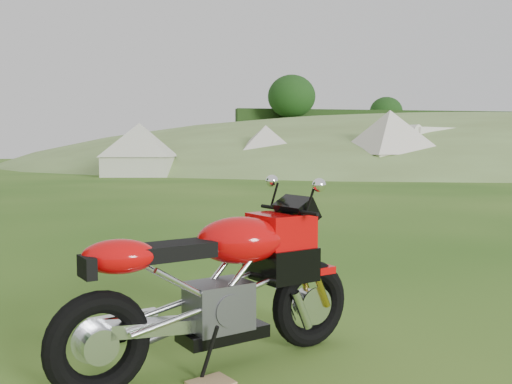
{
  "coord_description": "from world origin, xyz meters",
  "views": [
    {
      "loc": [
        -0.63,
        -5.0,
        1.27
      ],
      "look_at": [
        0.35,
        0.4,
        0.83
      ],
      "focal_mm": 40.0,
      "sensor_mm": 36.0,
      "label": 1
    }
  ],
  "objects": [
    {
      "name": "ground",
      "position": [
        0.0,
        0.0,
        0.0
      ],
      "size": [
        120.0,
        120.0,
        0.0
      ],
      "primitive_type": "plane",
      "color": "#1F4D10",
      "rests_on": "ground"
    },
    {
      "name": "hillside",
      "position": [
        24.0,
        40.0,
        0.0
      ],
      "size": [
        80.0,
        64.0,
        8.0
      ],
      "primitive_type": "ellipsoid",
      "color": "olive",
      "rests_on": "ground"
    },
    {
      "name": "hedgerow",
      "position": [
        24.0,
        40.0,
        0.0
      ],
      "size": [
        36.0,
        1.2,
        8.6
      ],
      "primitive_type": null,
      "color": "#193311",
      "rests_on": "ground"
    },
    {
      "name": "sport_motorcycle",
      "position": [
        -0.28,
        -1.83,
        0.55
      ],
      "size": [
        1.85,
        1.14,
        1.09
      ],
      "primitive_type": null,
      "rotation": [
        0.0,
        0.0,
        0.4
      ],
      "color": "red",
      "rests_on": "ground"
    },
    {
      "name": "plywood_board",
      "position": [
        -0.34,
        -2.05,
        0.01
      ],
      "size": [
        0.28,
        0.26,
        0.02
      ],
      "primitive_type": "cube",
      "rotation": [
        0.0,
        0.0,
        0.46
      ],
      "color": "tan",
      "rests_on": "ground"
    },
    {
      "name": "tent_left",
      "position": [
        -1.15,
        20.44,
        1.22
      ],
      "size": [
        3.28,
        3.28,
        2.43
      ],
      "primitive_type": null,
      "rotation": [
        0.0,
        0.0,
        -0.18
      ],
      "color": "beige",
      "rests_on": "ground"
    },
    {
      "name": "tent_mid",
      "position": [
        4.69,
        21.57,
        1.21
      ],
      "size": [
        2.97,
        2.97,
        2.42
      ],
      "primitive_type": null,
      "rotation": [
        0.0,
        0.0,
        -0.07
      ],
      "color": "beige",
      "rests_on": "ground"
    },
    {
      "name": "tent_right",
      "position": [
        9.57,
        18.44,
        1.38
      ],
      "size": [
        3.78,
        3.78,
        2.77
      ],
      "primitive_type": null,
      "rotation": [
        0.0,
        0.0,
        0.21
      ],
      "color": "silver",
      "rests_on": "ground"
    },
    {
      "name": "caravan",
      "position": [
        12.84,
        21.18,
        1.12
      ],
      "size": [
        5.26,
        3.95,
        2.25
      ],
      "primitive_type": null,
      "rotation": [
        0.0,
        0.0,
        0.43
      ],
      "color": "silver",
      "rests_on": "ground"
    }
  ]
}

